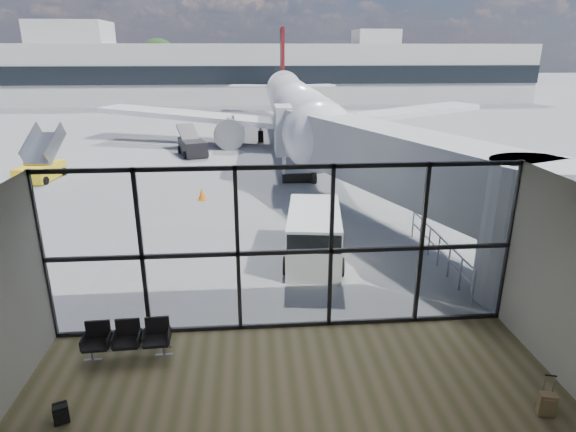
{
  "coord_description": "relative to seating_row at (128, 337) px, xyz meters",
  "views": [
    {
      "loc": [
        -0.85,
        -11.35,
        7.11
      ],
      "look_at": [
        0.33,
        3.0,
        2.15
      ],
      "focal_mm": 30.0,
      "sensor_mm": 36.0,
      "label": 1
    }
  ],
  "objects": [
    {
      "name": "seating_row",
      "position": [
        0.0,
        0.0,
        0.0
      ],
      "size": [
        2.07,
        0.65,
        0.92
      ],
      "rotation": [
        0.0,
        0.0,
        0.04
      ],
      "color": "gray",
      "rests_on": "ground"
    },
    {
      "name": "tree_2",
      "position": [
        -29.08,
        72.96,
        5.37
      ],
      "size": [
        6.27,
        6.27,
        9.03
      ],
      "color": "#382619",
      "rests_on": "ground"
    },
    {
      "name": "mobile_stairs",
      "position": [
        -9.03,
        17.94,
        0.08
      ],
      "size": [
        2.2,
        3.67,
        2.45
      ],
      "rotation": [
        0.0,
        0.0,
        -0.13
      ],
      "color": "gold",
      "rests_on": "ground"
    },
    {
      "name": "belt_loader",
      "position": [
        -0.98,
        24.2,
        0.14
      ],
      "size": [
        2.61,
        4.41,
        1.92
      ],
      "rotation": [
        0.0,
        0.0,
        0.31
      ],
      "color": "black",
      "rests_on": "ground"
    },
    {
      "name": "tree_4",
      "position": [
        -17.08,
        72.96,
        4.75
      ],
      "size": [
        5.61,
        5.61,
        8.07
      ],
      "color": "#382619",
      "rests_on": "ground"
    },
    {
      "name": "far_terminal",
      "position": [
        3.33,
        62.93,
        3.7
      ],
      "size": [
        80.0,
        12.2,
        11.0
      ],
      "color": "#A3A29E",
      "rests_on": "ground"
    },
    {
      "name": "apron_railing",
      "position": [
        9.52,
        4.46,
        0.21
      ],
      "size": [
        0.06,
        5.46,
        1.11
      ],
      "color": "gray",
      "rests_on": "ground"
    },
    {
      "name": "tree_5",
      "position": [
        -11.08,
        72.96,
        5.37
      ],
      "size": [
        6.27,
        6.27,
        9.03
      ],
      "color": "#382619",
      "rests_on": "ground"
    },
    {
      "name": "service_van",
      "position": [
        5.28,
        5.3,
        0.42
      ],
      "size": [
        2.46,
        4.35,
        1.8
      ],
      "rotation": [
        0.0,
        0.0,
        -0.14
      ],
      "color": "silver",
      "rests_on": "ground"
    },
    {
      "name": "traffic_cone_a",
      "position": [
        0.66,
        13.07,
        -0.22
      ],
      "size": [
        0.42,
        0.42,
        0.61
      ],
      "color": "orange",
      "rests_on": "ground"
    },
    {
      "name": "lounge_shell",
      "position": [
        3.92,
        -3.84,
        2.14
      ],
      "size": [
        12.02,
        8.01,
        4.51
      ],
      "color": "brown",
      "rests_on": "ground"
    },
    {
      "name": "tree_1",
      "position": [
        -35.08,
        72.96,
        4.75
      ],
      "size": [
        5.61,
        5.61,
        8.07
      ],
      "color": "#382619",
      "rests_on": "ground"
    },
    {
      "name": "jet_bridge",
      "position": [
        8.82,
        8.03,
        2.25
      ],
      "size": [
        8.0,
        16.5,
        4.33
      ],
      "color": "gray",
      "rests_on": "ground"
    },
    {
      "name": "traffic_cone_b",
      "position": [
        6.94,
        11.87,
        -0.24
      ],
      "size": [
        0.4,
        0.4,
        0.57
      ],
      "color": "orange",
      "rests_on": "ground"
    },
    {
      "name": "glass_curtain_wall",
      "position": [
        3.92,
        0.96,
        1.74
      ],
      "size": [
        12.1,
        0.12,
        4.5
      ],
      "color": "white",
      "rests_on": "ground"
    },
    {
      "name": "ground",
      "position": [
        3.92,
        40.96,
        -0.51
      ],
      "size": [
        220.0,
        220.0,
        0.0
      ],
      "primitive_type": "plane",
      "color": "slate",
      "rests_on": "ground"
    },
    {
      "name": "airliner",
      "position": [
        6.85,
        29.91,
        2.4
      ],
      "size": [
        32.07,
        37.09,
        9.56
      ],
      "rotation": [
        0.0,
        0.0,
        -0.01
      ],
      "color": "silver",
      "rests_on": "ground"
    },
    {
      "name": "tree_3",
      "position": [
        -23.08,
        72.96,
        4.12
      ],
      "size": [
        4.95,
        4.95,
        7.12
      ],
      "color": "#382619",
      "rests_on": "ground"
    },
    {
      "name": "suitcase",
      "position": [
        9.01,
        -2.83,
        -0.24
      ],
      "size": [
        0.37,
        0.3,
        0.91
      ],
      "rotation": [
        0.0,
        0.0,
        -0.26
      ],
      "color": "olive",
      "rests_on": "ground"
    },
    {
      "name": "backpack",
      "position": [
        -0.83,
        -2.23,
        -0.3
      ],
      "size": [
        0.34,
        0.34,
        0.43
      ],
      "rotation": [
        0.0,
        0.0,
        0.38
      ],
      "color": "black",
      "rests_on": "ground"
    }
  ]
}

